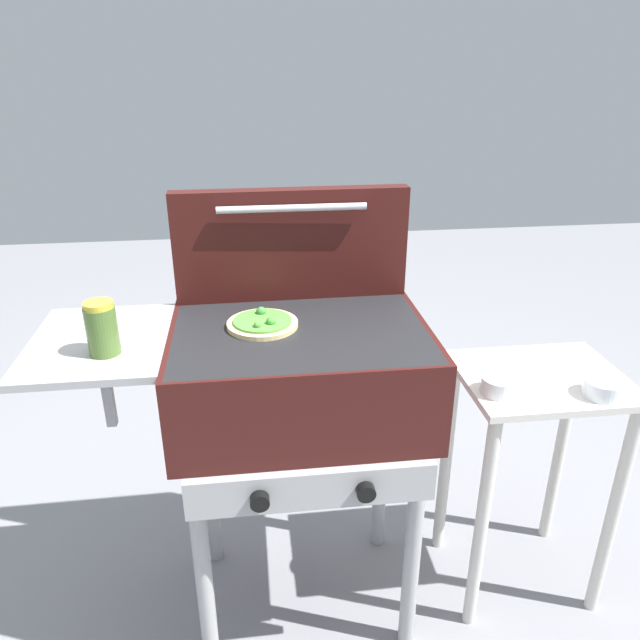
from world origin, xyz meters
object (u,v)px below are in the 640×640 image
prep_table (532,438)px  topping_bowl_far (499,386)px  sauce_jar (102,328)px  grill (295,381)px  topping_bowl_near (603,388)px  pizza_veggie (263,323)px

prep_table → topping_bowl_far: topping_bowl_far is taller
sauce_jar → grill: bearing=9.5°
grill → topping_bowl_near: grill is taller
sauce_jar → prep_table: 1.20m
pizza_veggie → grill: bearing=-20.5°
topping_bowl_near → topping_bowl_far: 0.26m
pizza_veggie → sauce_jar: 0.38m
grill → sauce_jar: bearing=-170.5°
prep_table → topping_bowl_far: (-0.16, -0.07, 0.22)m
grill → prep_table: bearing=0.4°
prep_table → topping_bowl_near: (0.10, -0.12, 0.22)m
topping_bowl_far → pizza_veggie: bearing=170.8°
topping_bowl_near → pizza_veggie: bearing=170.5°
prep_table → topping_bowl_near: bearing=-50.0°
grill → topping_bowl_far: 0.52m
grill → prep_table: grill is taller
sauce_jar → topping_bowl_near: 1.23m
topping_bowl_far → sauce_jar: bearing=-179.7°
sauce_jar → topping_bowl_near: size_ratio=1.24×
pizza_veggie → topping_bowl_near: pizza_veggie is taller
pizza_veggie → prep_table: 0.85m
grill → prep_table: 0.71m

